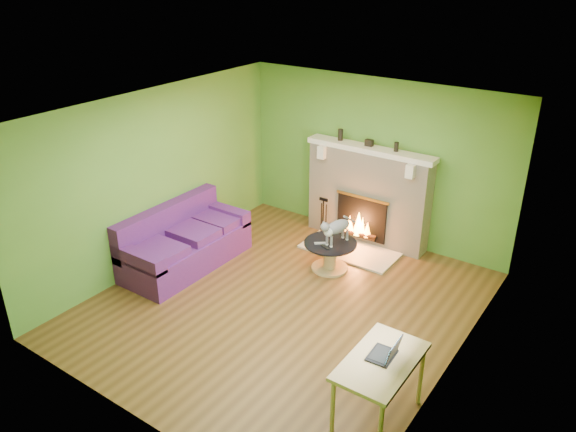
# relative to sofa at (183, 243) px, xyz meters

# --- Properties ---
(floor) EXTENTS (5.00, 5.00, 0.00)m
(floor) POSITION_rel_sofa_xyz_m (1.86, -0.04, -0.35)
(floor) COLOR #563818
(floor) RESTS_ON ground
(ceiling) EXTENTS (5.00, 5.00, 0.00)m
(ceiling) POSITION_rel_sofa_xyz_m (1.86, -0.04, 2.25)
(ceiling) COLOR white
(ceiling) RESTS_ON wall_back
(wall_back) EXTENTS (5.00, 0.00, 5.00)m
(wall_back) POSITION_rel_sofa_xyz_m (1.86, 2.46, 0.95)
(wall_back) COLOR #518B2D
(wall_back) RESTS_ON floor
(wall_front) EXTENTS (5.00, 0.00, 5.00)m
(wall_front) POSITION_rel_sofa_xyz_m (1.86, -2.54, 0.95)
(wall_front) COLOR #518B2D
(wall_front) RESTS_ON floor
(wall_left) EXTENTS (0.00, 5.00, 5.00)m
(wall_left) POSITION_rel_sofa_xyz_m (-0.39, -0.04, 0.95)
(wall_left) COLOR #518B2D
(wall_left) RESTS_ON floor
(wall_right) EXTENTS (0.00, 5.00, 5.00)m
(wall_right) POSITION_rel_sofa_xyz_m (4.11, -0.04, 0.95)
(wall_right) COLOR #518B2D
(wall_right) RESTS_ON floor
(window_frame) EXTENTS (0.00, 1.20, 1.20)m
(window_frame) POSITION_rel_sofa_xyz_m (4.10, -0.94, 1.20)
(window_frame) COLOR silver
(window_frame) RESTS_ON wall_right
(window_pane) EXTENTS (0.00, 1.06, 1.06)m
(window_pane) POSITION_rel_sofa_xyz_m (4.09, -0.94, 1.20)
(window_pane) COLOR white
(window_pane) RESTS_ON wall_right
(fireplace) EXTENTS (2.10, 0.46, 1.58)m
(fireplace) POSITION_rel_sofa_xyz_m (1.86, 2.28, 0.43)
(fireplace) COLOR beige
(fireplace) RESTS_ON floor
(hearth) EXTENTS (1.50, 0.75, 0.03)m
(hearth) POSITION_rel_sofa_xyz_m (1.86, 1.76, -0.33)
(hearth) COLOR beige
(hearth) RESTS_ON floor
(mantel) EXTENTS (2.10, 0.28, 0.08)m
(mantel) POSITION_rel_sofa_xyz_m (1.86, 2.26, 1.19)
(mantel) COLOR white
(mantel) RESTS_ON fireplace
(sofa) EXTENTS (0.90, 1.99, 0.89)m
(sofa) POSITION_rel_sofa_xyz_m (0.00, 0.00, 0.00)
(sofa) COLOR #4C1B68
(sofa) RESTS_ON floor
(coffee_table) EXTENTS (0.77, 0.77, 0.44)m
(coffee_table) POSITION_rel_sofa_xyz_m (1.88, 1.11, -0.09)
(coffee_table) COLOR tan
(coffee_table) RESTS_ON floor
(desk) EXTENTS (0.60, 1.03, 0.76)m
(desk) POSITION_rel_sofa_xyz_m (3.81, -1.20, 0.32)
(desk) COLOR tan
(desk) RESTS_ON floor
(cat) EXTENTS (0.39, 0.70, 0.42)m
(cat) POSITION_rel_sofa_xyz_m (1.96, 1.16, 0.30)
(cat) COLOR slate
(cat) RESTS_ON coffee_table
(remote_silver) EXTENTS (0.16, 0.14, 0.02)m
(remote_silver) POSITION_rel_sofa_xyz_m (1.78, 0.99, 0.10)
(remote_silver) COLOR #969699
(remote_silver) RESTS_ON coffee_table
(remote_black) EXTENTS (0.16, 0.10, 0.02)m
(remote_black) POSITION_rel_sofa_xyz_m (1.90, 0.93, 0.10)
(remote_black) COLOR black
(remote_black) RESTS_ON coffee_table
(laptop) EXTENTS (0.28, 0.31, 0.23)m
(laptop) POSITION_rel_sofa_xyz_m (3.79, -1.15, 0.53)
(laptop) COLOR black
(laptop) RESTS_ON desk
(fire_tools) EXTENTS (0.18, 0.18, 0.68)m
(fire_tools) POSITION_rel_sofa_xyz_m (1.26, 1.91, 0.02)
(fire_tools) COLOR black
(fire_tools) RESTS_ON hearth
(mantel_vase_left) EXTENTS (0.08, 0.08, 0.18)m
(mantel_vase_left) POSITION_rel_sofa_xyz_m (1.31, 2.29, 1.32)
(mantel_vase_left) COLOR black
(mantel_vase_left) RESTS_ON mantel
(mantel_vase_right) EXTENTS (0.07, 0.07, 0.14)m
(mantel_vase_right) POSITION_rel_sofa_xyz_m (2.27, 2.29, 1.30)
(mantel_vase_right) COLOR black
(mantel_vase_right) RESTS_ON mantel
(mantel_box) EXTENTS (0.12, 0.08, 0.10)m
(mantel_box) POSITION_rel_sofa_xyz_m (1.82, 2.29, 1.28)
(mantel_box) COLOR black
(mantel_box) RESTS_ON mantel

